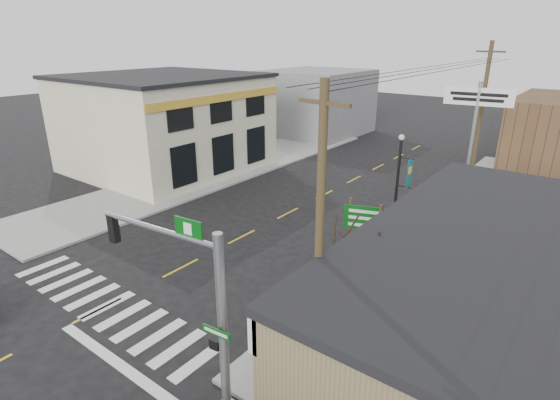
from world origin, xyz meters
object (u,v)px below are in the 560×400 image
Objects in this scene: dance_center_sign at (476,117)px; fire_hydrant at (349,310)px; bare_tree at (358,233)px; utility_pole_far at (480,120)px; utility_pole_near at (319,245)px; guide_sign at (364,225)px; lamp_post at (399,181)px; traffic_signal_pole at (203,301)px.

fire_hydrant is at bearing -98.15° from dance_center_sign.
utility_pole_far reaches higher than bare_tree.
guide_sign is at bearing 113.97° from utility_pole_near.
guide_sign is 4.35m from fire_hydrant.
utility_pole_near reaches higher than lamp_post.
utility_pole_near is 0.93× the size of utility_pole_far.
dance_center_sign is (1.70, 8.99, 3.51)m from guide_sign.
guide_sign is at bearing 111.07° from fire_hydrant.
lamp_post is at bearing -113.10° from dance_center_sign.
guide_sign is at bearing -84.62° from lamp_post.
fire_hydrant is at bearing 121.28° from bare_tree.
traffic_signal_pole is 0.75× the size of dance_center_sign.
utility_pole_far is (-0.89, 17.11, 0.82)m from bare_tree.
dance_center_sign reaches higher than guide_sign.
utility_pole_far is (0.94, 21.71, 1.50)m from traffic_signal_pole.
bare_tree is at bearing -58.72° from fire_hydrant.
bare_tree is (1.84, 4.61, 0.68)m from traffic_signal_pole.
utility_pole_far is (1.20, 12.28, 2.82)m from guide_sign.
utility_pole_far reaches higher than lamp_post.
lamp_post is 0.61× the size of utility_pole_near.
utility_pole_far is at bearing 91.59° from dance_center_sign.
utility_pole_far reaches higher than fire_hydrant.
fire_hydrant is 13.75m from dance_center_sign.
utility_pole_near is (0.02, -2.21, 0.47)m from bare_tree.
traffic_signal_pole is at bearing -82.69° from lamp_post.
bare_tree is 2.26m from utility_pole_near.
lamp_post is (-1.40, 7.07, 2.70)m from fire_hydrant.
traffic_signal_pole is 1.03× the size of lamp_post.
utility_pole_far reaches higher than traffic_signal_pole.
traffic_signal_pole is 5.00m from bare_tree.
utility_pole_near is at bearing -92.88° from guide_sign.
traffic_signal_pole is 18.61m from dance_center_sign.
dance_center_sign is (0.24, 12.78, 5.08)m from fire_hydrant.
fire_hydrant is 16.65m from utility_pole_far.
guide_sign is 0.32× the size of utility_pole_far.
fire_hydrant is 0.07× the size of utility_pole_far.
fire_hydrant is at bearing 72.30° from traffic_signal_pole.
traffic_signal_pole reaches higher than bare_tree.
traffic_signal_pole is 9.53m from guide_sign.
bare_tree is (0.39, -13.82, -1.51)m from dance_center_sign.
dance_center_sign is at bearing -75.59° from utility_pole_far.
utility_pole_near is at bearing 46.49° from traffic_signal_pole.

